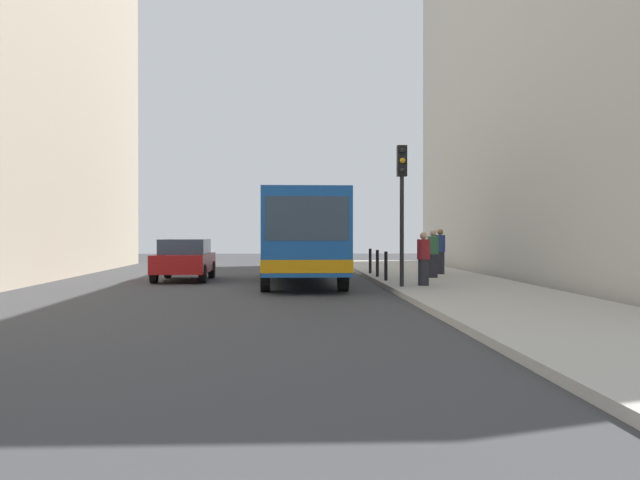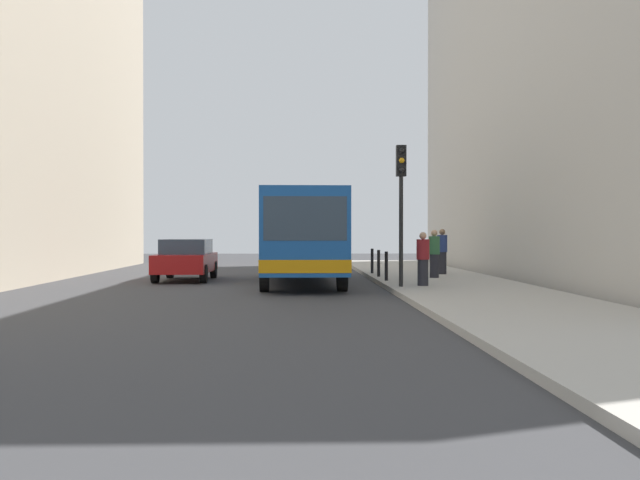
% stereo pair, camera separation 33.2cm
% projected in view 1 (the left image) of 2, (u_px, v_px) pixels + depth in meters
% --- Properties ---
extents(ground_plane, '(80.00, 80.00, 0.00)m').
position_uv_depth(ground_plane, '(280.00, 289.00, 23.73)').
color(ground_plane, '#38383A').
extents(sidewalk, '(4.40, 40.00, 0.15)m').
position_uv_depth(sidewalk, '(455.00, 286.00, 23.97)').
color(sidewalk, '#ADA89E').
rests_on(sidewalk, ground).
extents(building_right, '(7.00, 32.00, 15.91)m').
position_uv_depth(building_right, '(597.00, 61.00, 28.18)').
color(building_right, '#BCB7AD').
rests_on(building_right, ground).
extents(bus, '(2.73, 11.07, 3.00)m').
position_uv_depth(bus, '(299.00, 232.00, 26.55)').
color(bus, '#19519E').
rests_on(bus, ground).
extents(car_beside_bus, '(1.89, 4.41, 1.48)m').
position_uv_depth(car_beside_bus, '(185.00, 259.00, 27.80)').
color(car_beside_bus, maroon).
rests_on(car_beside_bus, ground).
extents(traffic_light, '(0.28, 0.33, 4.10)m').
position_uv_depth(traffic_light, '(402.00, 188.00, 22.54)').
color(traffic_light, black).
rests_on(traffic_light, sidewalk).
extents(bollard_near, '(0.11, 0.11, 0.95)m').
position_uv_depth(bollard_near, '(386.00, 266.00, 25.33)').
color(bollard_near, black).
rests_on(bollard_near, sidewalk).
extents(bollard_mid, '(0.11, 0.11, 0.95)m').
position_uv_depth(bollard_mid, '(377.00, 263.00, 27.65)').
color(bollard_mid, black).
rests_on(bollard_mid, sidewalk).
extents(bollard_far, '(0.11, 0.11, 0.95)m').
position_uv_depth(bollard_far, '(370.00, 261.00, 29.96)').
color(bollard_far, black).
rests_on(bollard_far, sidewalk).
extents(pedestrian_near_signal, '(0.38, 0.38, 1.58)m').
position_uv_depth(pedestrian_near_signal, '(423.00, 259.00, 22.96)').
color(pedestrian_near_signal, '#26262D').
rests_on(pedestrian_near_signal, sidewalk).
extents(pedestrian_mid_sidewalk, '(0.38, 0.38, 1.66)m').
position_uv_depth(pedestrian_mid_sidewalk, '(433.00, 254.00, 27.04)').
color(pedestrian_mid_sidewalk, '#26262D').
rests_on(pedestrian_mid_sidewalk, sidewalk).
extents(pedestrian_far_sidewalk, '(0.38, 0.38, 1.71)m').
position_uv_depth(pedestrian_far_sidewalk, '(440.00, 251.00, 29.41)').
color(pedestrian_far_sidewalk, '#26262D').
rests_on(pedestrian_far_sidewalk, sidewalk).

